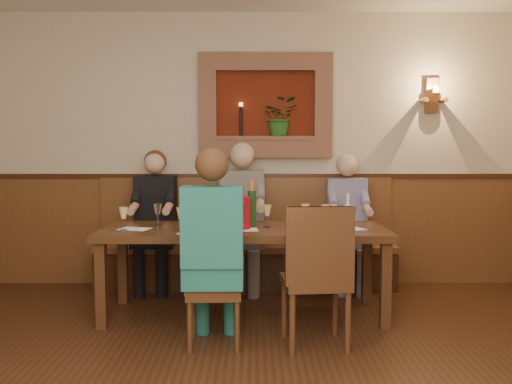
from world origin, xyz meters
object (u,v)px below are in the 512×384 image
chair_near_right (315,305)px  wine_bottle_green_a (252,208)px  bench (246,255)px  water_bottle (348,218)px  spittoon_bucket (236,213)px  person_chair_front (214,265)px  wine_bottle_green_b (183,210)px  dining_table (244,237)px  person_bench_mid (242,229)px  person_bench_left (155,233)px  person_bench_right (347,234)px  chair_near_left (214,311)px

chair_near_right → wine_bottle_green_a: (-0.46, 0.82, 0.61)m
bench → water_bottle: 1.64m
chair_near_right → spittoon_bucket: bearing=124.6°
bench → person_chair_front: 1.75m
person_chair_front → wine_bottle_green_b: person_chair_front is taller
dining_table → bench: (0.00, 0.94, -0.35)m
chair_near_right → person_bench_mid: bearing=104.3°
water_bottle → person_bench_left: bearing=145.0°
person_bench_right → person_chair_front: 2.03m
person_bench_mid → water_bottle: person_bench_mid is taller
wine_bottle_green_b → wine_bottle_green_a: bearing=2.4°
person_bench_right → spittoon_bucket: bearing=-140.6°
wine_bottle_green_b → chair_near_right: bearing=-37.2°
person_bench_mid → wine_bottle_green_b: size_ratio=4.11×
person_bench_mid → person_bench_left: bearing=179.8°
chair_near_left → person_bench_right: size_ratio=0.64×
person_bench_mid → bench: bearing=71.5°
wine_bottle_green_b → person_bench_right: bearing=27.5°
bench → dining_table: bearing=-90.0°
dining_table → spittoon_bucket: (-0.06, -0.05, 0.21)m
person_bench_left → person_bench_mid: person_bench_mid is taller
person_chair_front → person_bench_mid: bearing=84.0°
wine_bottle_green_a → water_bottle: (0.75, -0.43, -0.04)m
chair_near_right → dining_table: bearing=119.7°
dining_table → chair_near_right: chair_near_right is taller
chair_near_right → water_bottle: size_ratio=3.17×
dining_table → bench: bearing=90.0°
chair_near_left → wine_bottle_green_b: bearing=109.8°
spittoon_bucket → bench: bearing=86.3°
person_bench_right → wine_bottle_green_a: person_bench_right is taller
person_bench_left → spittoon_bucket: bearing=-46.4°
person_bench_mid → spittoon_bucket: person_bench_mid is taller
chair_near_left → person_bench_mid: 1.64m
wine_bottle_green_b → water_bottle: 1.40m
chair_near_right → person_bench_mid: person_bench_mid is taller
wine_bottle_green_b → water_bottle: bearing=-16.9°
chair_near_right → person_bench_mid: size_ratio=0.70×
bench → wine_bottle_green_b: size_ratio=8.36×
chair_near_left → person_chair_front: person_chair_front is taller
dining_table → person_bench_left: bearing=137.3°
spittoon_bucket → wine_bottle_green_b: (-0.46, 0.09, 0.01)m
person_bench_mid → wine_bottle_green_a: (0.10, -0.77, 0.30)m
chair_near_right → person_bench_left: size_ratio=0.74×
person_bench_left → wine_bottle_green_b: 0.94m
dining_table → wine_bottle_green_a: bearing=45.1°
person_bench_mid → water_bottle: (0.85, -1.20, 0.27)m
person_bench_mid → dining_table: bearing=-87.5°
chair_near_left → water_bottle: (1.02, 0.39, 0.63)m
chair_near_left → chair_near_right: size_ratio=0.84×
person_chair_front → person_bench_left: bearing=113.5°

